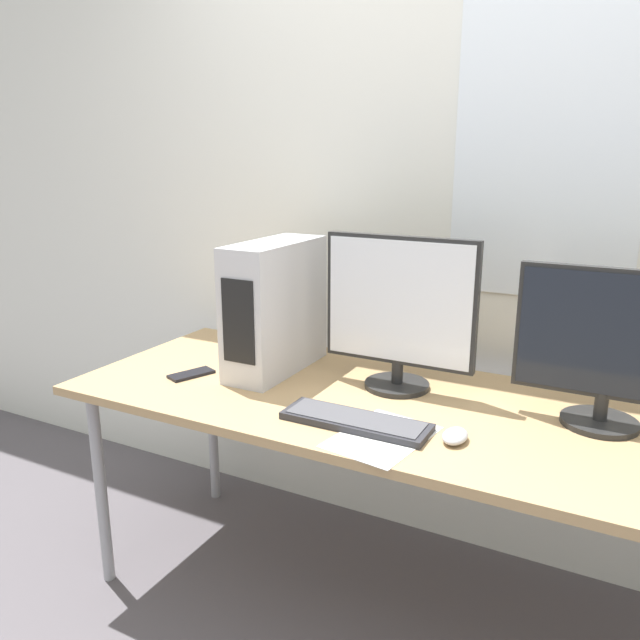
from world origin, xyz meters
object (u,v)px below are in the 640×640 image
object	(u,v)px
keyboard	(356,421)
monitor_main	(399,311)
pc_tower	(275,307)
monitor_right_near	(609,345)
mouse	(455,436)
cell_phone	(191,374)

from	to	relation	value
keyboard	monitor_main	bearing A→B (deg)	90.39
pc_tower	monitor_right_near	distance (m)	1.03
monitor_main	keyboard	world-z (taller)	monitor_main
pc_tower	keyboard	distance (m)	0.56
mouse	monitor_main	bearing A→B (deg)	133.02
mouse	keyboard	bearing A→B (deg)	-174.38
pc_tower	cell_phone	bearing A→B (deg)	-138.92
monitor_right_near	keyboard	world-z (taller)	monitor_right_near
pc_tower	cell_phone	world-z (taller)	pc_tower
keyboard	cell_phone	bearing A→B (deg)	171.30
monitor_main	keyboard	size ratio (longest dim) A/B	1.17
pc_tower	mouse	bearing A→B (deg)	-20.51
monitor_right_near	cell_phone	size ratio (longest dim) A/B	2.95
pc_tower	monitor_main	distance (m)	0.43
pc_tower	monitor_right_near	bearing A→B (deg)	1.19
cell_phone	monitor_right_near	bearing A→B (deg)	31.45
monitor_right_near	cell_phone	bearing A→B (deg)	-170.35
keyboard	pc_tower	bearing A→B (deg)	146.24
cell_phone	mouse	bearing A→B (deg)	17.26
monitor_right_near	cell_phone	xyz separation A→B (m)	(-1.24, -0.21, -0.22)
keyboard	mouse	distance (m)	0.27
monitor_right_near	monitor_main	bearing A→B (deg)	179.32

